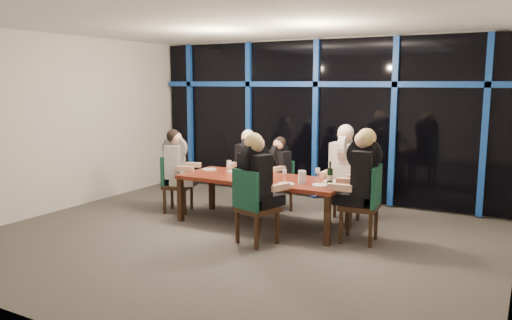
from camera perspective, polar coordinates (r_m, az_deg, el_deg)
The scene contains 29 objects.
room at distance 6.82m, azimuth -2.48°, elevation 7.43°, with size 7.04×7.00×3.02m.
window_wall at distance 9.46m, azimuth 7.01°, elevation 4.90°, with size 6.86×0.43×2.94m.
dining_table at distance 7.66m, azimuth 0.73°, elevation -2.52°, with size 2.60×1.00×0.75m.
chair_far_left at distance 8.76m, azimuth -0.84°, elevation -2.09°, with size 0.50×0.50×0.94m.
chair_far_mid at distance 8.57m, azimuth 2.84°, elevation -2.61°, with size 0.50×0.50×0.88m.
chair_far_right at distance 8.04m, azimuth 10.13°, elevation -2.79°, with size 0.50×0.50×1.05m.
chair_end_left at distance 8.61m, azimuth -9.46°, elevation -2.34°, with size 0.57×0.57×0.96m.
chair_end_right at distance 7.00m, azimuth 12.53°, elevation -4.48°, with size 0.55×0.55×1.08m.
chair_near_mid at distance 6.74m, azimuth -0.43°, elevation -4.95°, with size 0.61×0.61×1.05m.
diner_far_left at distance 8.63m, azimuth -1.04°, elevation 0.26°, with size 0.50×0.62×0.92m.
diner_far_mid at distance 8.46m, azimuth 2.52°, elevation -0.36°, with size 0.51×0.59×0.85m.
diner_far_right at distance 7.89m, azimuth 10.00°, elevation 0.05°, with size 0.53×0.66×1.03m.
diner_end_left at distance 8.51m, azimuth -9.01°, elevation 0.16°, with size 0.66×0.58×0.94m.
diner_end_right at distance 6.94m, azimuth 11.90°, elevation -1.00°, with size 0.70×0.56×1.05m.
diner_near_mid at distance 6.72m, azimuth 0.13°, elevation -1.41°, with size 0.62×0.71×1.02m.
plate_far_left at distance 8.14m, azimuth -2.53°, elevation -1.31°, with size 0.24×0.24×0.01m, color white.
plate_far_mid at distance 8.07m, azimuth -0.18°, elevation -1.39°, with size 0.24×0.24×0.01m, color white.
plate_far_right at distance 7.40m, azimuth 8.57°, elevation -2.42°, with size 0.24×0.24×0.01m, color white.
plate_end_left at distance 8.37m, azimuth -5.35°, elevation -1.06°, with size 0.24×0.24×0.01m, color white.
plate_end_right at distance 7.12m, azimuth 7.39°, elevation -2.85°, with size 0.24×0.24×0.01m, color white.
plate_near_mid at distance 7.15m, azimuth 3.47°, elevation -2.75°, with size 0.24×0.24×0.01m, color white.
wine_bottle at distance 7.03m, azimuth 8.45°, elevation -1.94°, with size 0.08×0.08×0.36m.
water_pitcher at distance 7.18m, azimuth 5.28°, elevation -1.97°, with size 0.12×0.11×0.20m.
tea_light at distance 7.62m, azimuth -0.98°, elevation -1.95°, with size 0.05×0.05×0.03m, color #FCA44B.
wine_glass_a at distance 7.63m, azimuth -1.24°, elevation -1.02°, with size 0.07×0.07×0.19m.
wine_glass_b at distance 7.66m, azimuth 1.16°, elevation -1.08°, with size 0.06×0.06×0.17m.
wine_glass_c at distance 7.47m, azimuth 3.29°, elevation -1.39°, with size 0.06×0.06×0.16m.
wine_glass_d at distance 8.07m, azimuth -3.10°, elevation -0.42°, with size 0.08×0.08×0.20m.
wine_glass_e at distance 7.48m, azimuth 7.06°, elevation -1.30°, with size 0.07×0.07×0.18m.
Camera 1 is at (3.58, -5.80, 2.20)m, focal length 35.00 mm.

